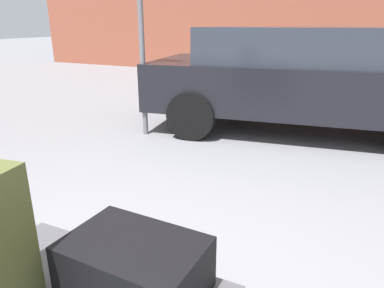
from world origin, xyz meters
name	(u,v)px	position (x,y,z in m)	size (l,w,h in m)	color
suitcase_black_center	(135,267)	(0.20, 0.19, 0.47)	(0.60, 0.40, 0.25)	black
parked_car	(304,77)	(0.27, 4.24, 0.76)	(4.51, 2.39, 1.42)	black
no_parking_sign	(141,28)	(-1.63, 3.13, 1.41)	(0.49, 0.15, 2.27)	slate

